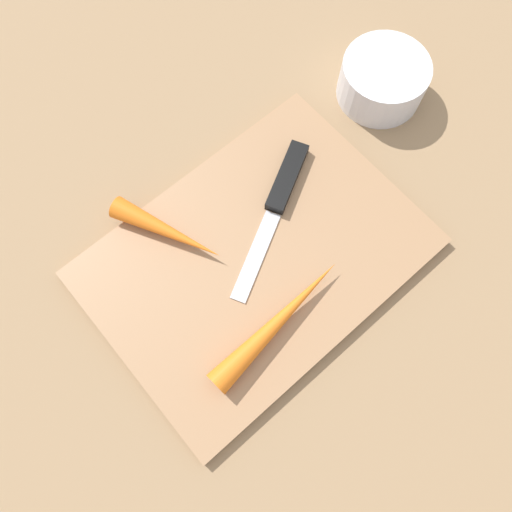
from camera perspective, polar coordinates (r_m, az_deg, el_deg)
ground_plane at (r=0.56m, az=0.00°, el=-0.39°), size 1.40×1.40×0.00m
cutting_board at (r=0.55m, az=0.00°, el=-0.20°), size 0.36×0.26×0.01m
knife at (r=0.57m, az=3.17°, el=8.01°), size 0.19×0.11×0.01m
carrot_short at (r=0.55m, az=-10.27°, el=2.88°), size 0.08×0.13×0.03m
carrot_long at (r=0.51m, az=2.53°, el=-7.63°), size 0.18×0.04×0.03m
small_bowl at (r=0.66m, az=14.45°, el=19.12°), size 0.11×0.11×0.05m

